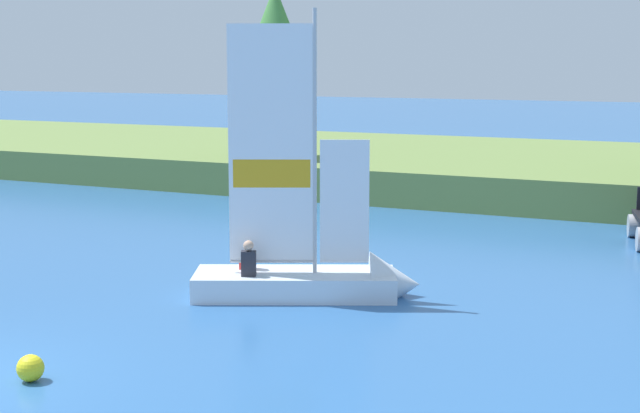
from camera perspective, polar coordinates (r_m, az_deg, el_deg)
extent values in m
cube|color=olive|center=(36.28, 8.61, 2.40)|extent=(80.00, 14.58, 1.13)
cylinder|color=brown|center=(33.82, -2.71, 5.22)|extent=(0.39, 0.39, 2.63)
cone|color=#47893D|center=(33.77, -2.75, 10.39)|extent=(2.71, 2.71, 3.47)
cube|color=silver|center=(18.49, -1.54, -4.74)|extent=(4.16, 2.98, 0.48)
cone|color=silver|center=(18.52, 4.56, -4.73)|extent=(1.44, 1.59, 1.29)
cylinder|color=#B7B7BC|center=(18.03, -0.33, 3.88)|extent=(0.08, 0.08, 5.08)
cube|color=white|center=(18.06, -2.97, 3.82)|extent=(1.51, 0.74, 4.55)
cube|color=orange|center=(18.12, -2.95, 2.02)|extent=(1.37, 0.67, 0.55)
cube|color=white|center=(18.17, 1.50, 0.30)|extent=(0.88, 0.44, 2.41)
cylinder|color=#B7B7BC|center=(18.41, -2.91, -3.34)|extent=(1.53, 0.76, 0.06)
cube|color=#26262D|center=(18.13, -4.35, -3.47)|extent=(0.34, 0.30, 0.49)
sphere|color=tan|center=(18.05, -4.37, -2.37)|extent=(0.20, 0.20, 0.20)
cube|color=red|center=(18.74, -4.50, -2.94)|extent=(0.34, 0.30, 0.56)
sphere|color=tan|center=(18.67, -4.51, -1.77)|extent=(0.20, 0.20, 0.20)
sphere|color=yellow|center=(14.34, -17.18, -9.36)|extent=(0.40, 0.40, 0.40)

